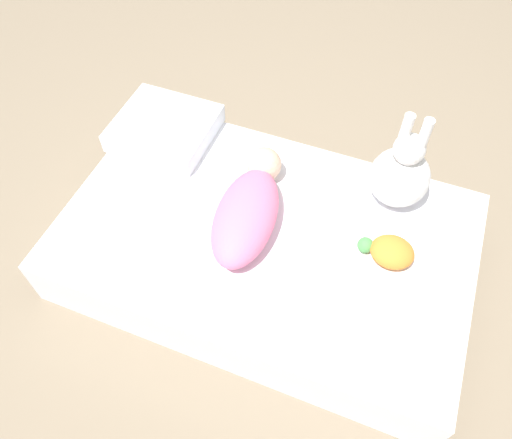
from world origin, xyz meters
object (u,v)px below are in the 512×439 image
Objects in this scene: swaddled_baby at (249,208)px; pillow at (165,128)px; turtle_plush at (390,251)px; bunny_plush at (401,173)px.

swaddled_baby is 1.42× the size of pillow.
turtle_plush reaches higher than pillow.
pillow is 0.86m from bunny_plush.
pillow is at bearing 1.32° from bunny_plush.
swaddled_baby is 0.50m from bunny_plush.
swaddled_baby is 2.82× the size of turtle_plush.
bunny_plush reaches higher than pillow.
turtle_plush is (-0.46, -0.02, -0.02)m from swaddled_baby.
swaddled_baby is at bearing 150.31° from pillow.
bunny_plush is (-0.85, -0.02, 0.08)m from pillow.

